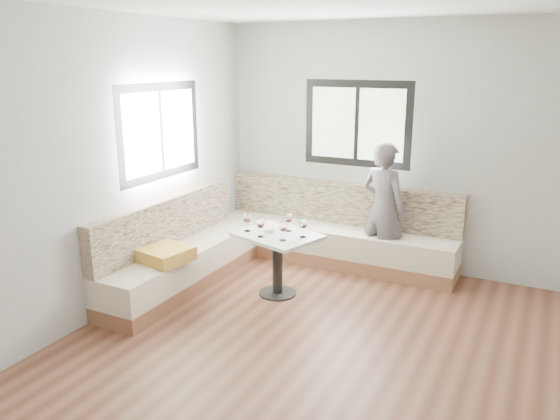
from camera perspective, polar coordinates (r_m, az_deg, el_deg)
The scene contains 10 objects.
room at distance 4.00m, azimuth 7.71°, elevation 1.40°, with size 5.01×5.01×2.81m.
banquette at distance 6.25m, azimuth -1.05°, elevation -3.60°, with size 2.90×2.80×0.95m.
table at distance 5.61m, azimuth -0.26°, elevation -4.12°, with size 0.95×0.83×0.66m.
person at distance 6.23m, azimuth 10.77°, elevation 0.15°, with size 0.55×0.36×1.52m, color #5E585E.
olive_ramekin at distance 5.60m, azimuth -1.12°, elevation -2.11°, with size 0.11×0.11×0.05m.
wine_glass_a at distance 5.61m, azimuth -3.47°, elevation -0.88°, with size 0.09×0.09×0.20m.
wine_glass_b at distance 5.42m, azimuth -2.06°, elevation -1.45°, with size 0.09×0.09×0.20m.
wine_glass_c at distance 5.31m, azimuth 0.31°, elevation -1.80°, with size 0.09×0.09×0.20m.
wine_glass_d at distance 5.60m, azimuth 0.90°, elevation -0.88°, with size 0.09×0.09×0.20m.
wine_glass_e at distance 5.41m, azimuth 2.44°, elevation -1.48°, with size 0.09×0.09×0.20m.
Camera 1 is at (1.18, -3.60, 2.38)m, focal length 35.00 mm.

